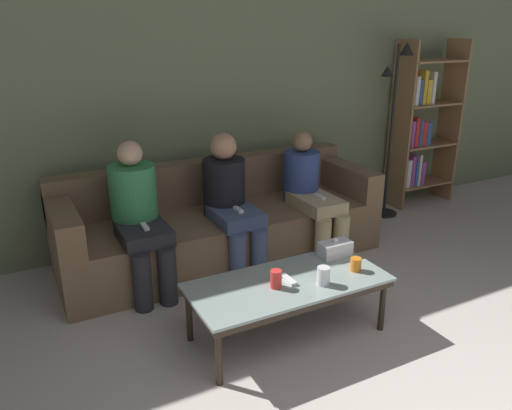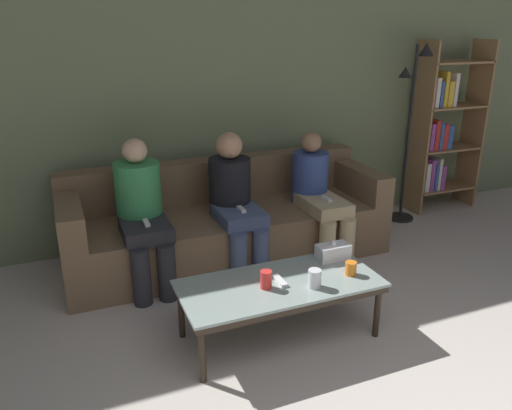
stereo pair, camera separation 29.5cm
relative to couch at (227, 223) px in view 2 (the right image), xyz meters
name	(u,v)px [view 2 (the right image)]	position (x,y,z in m)	size (l,w,h in m)	color
wall_back	(205,94)	(0.00, 0.52, 1.01)	(12.00, 0.06, 2.60)	#707F5B
couch	(227,223)	(0.00, 0.00, 0.00)	(2.63, 0.88, 0.78)	brown
coffee_table	(280,288)	(-0.09, -1.25, 0.05)	(1.24, 0.56, 0.39)	#8C9E99
cup_near_left	(266,280)	(-0.20, -1.28, 0.15)	(0.07, 0.07, 0.11)	red
cup_near_right	(315,279)	(0.08, -1.38, 0.15)	(0.08, 0.08, 0.11)	silver
cup_far_center	(351,268)	(0.36, -1.33, 0.14)	(0.07, 0.07, 0.09)	orange
tissue_box	(333,251)	(0.38, -1.09, 0.14)	(0.22, 0.12, 0.13)	white
game_remote	(280,281)	(-0.09, -1.25, 0.10)	(0.04, 0.15, 0.02)	white
bookshelf	(440,131)	(2.44, 0.29, 0.54)	(0.74, 0.32, 1.74)	#9E754C
standing_lamp	(412,115)	(1.94, 0.15, 0.76)	(0.31, 0.26, 1.72)	black
seated_person_left_end	(142,210)	(-0.72, -0.20, 0.30)	(0.34, 0.66, 1.10)	#28282D
seated_person_mid_left	(234,198)	(0.00, -0.21, 0.29)	(0.33, 0.66, 1.09)	#47567A
seated_person_mid_right	(318,193)	(0.72, -0.24, 0.25)	(0.31, 0.70, 1.03)	tan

